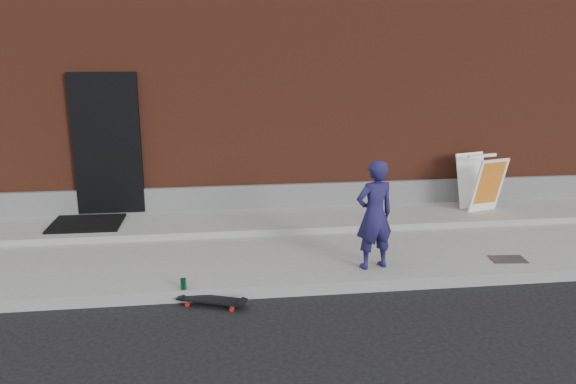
{
  "coord_description": "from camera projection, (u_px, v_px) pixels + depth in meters",
  "views": [
    {
      "loc": [
        -0.86,
        -6.13,
        2.94
      ],
      "look_at": [
        0.02,
        0.8,
        1.09
      ],
      "focal_mm": 35.0,
      "sensor_mm": 36.0,
      "label": 1
    }
  ],
  "objects": [
    {
      "name": "pizza_sign",
      "position": [
        481.0,
        182.0,
        9.31
      ],
      "size": [
        0.72,
        0.79,
        0.93
      ],
      "color": "white",
      "rests_on": "apron"
    },
    {
      "name": "utility_plate",
      "position": [
        508.0,
        259.0,
        7.48
      ],
      "size": [
        0.47,
        0.33,
        0.01
      ],
      "primitive_type": "cube",
      "rotation": [
        0.0,
        0.0,
        -0.08
      ],
      "color": "#535358",
      "rests_on": "sidewalk"
    },
    {
      "name": "soda_can",
      "position": [
        183.0,
        284.0,
        6.57
      ],
      "size": [
        0.08,
        0.08,
        0.13
      ],
      "primitive_type": "cylinder",
      "rotation": [
        0.0,
        0.0,
        0.06
      ],
      "color": "#17743E",
      "rests_on": "sidewalk"
    },
    {
      "name": "skateboard",
      "position": [
        212.0,
        300.0,
        6.49
      ],
      "size": [
        0.8,
        0.46,
        0.09
      ],
      "color": "#AF1611",
      "rests_on": "ground"
    },
    {
      "name": "sidewalk",
      "position": [
        280.0,
        247.0,
        8.16
      ],
      "size": [
        20.0,
        3.0,
        0.15
      ],
      "primitive_type": "cube",
      "color": "gray",
      "rests_on": "ground"
    },
    {
      "name": "child",
      "position": [
        374.0,
        215.0,
        7.06
      ],
      "size": [
        0.58,
        0.45,
        1.41
      ],
      "primitive_type": "imported",
      "rotation": [
        0.0,
        0.0,
        3.39
      ],
      "color": "#1E1A4A",
      "rests_on": "sidewalk"
    },
    {
      "name": "apron",
      "position": [
        274.0,
        220.0,
        8.99
      ],
      "size": [
        20.0,
        1.2,
        0.1
      ],
      "primitive_type": "cube",
      "color": "gray",
      "rests_on": "sidewalk"
    },
    {
      "name": "building",
      "position": [
        253.0,
        64.0,
        12.81
      ],
      "size": [
        20.0,
        8.1,
        5.0
      ],
      "color": "#5C2919",
      "rests_on": "ground"
    },
    {
      "name": "doormat",
      "position": [
        87.0,
        223.0,
        8.63
      ],
      "size": [
        1.07,
        0.87,
        0.03
      ],
      "primitive_type": "cube",
      "rotation": [
        0.0,
        0.0,
        -0.01
      ],
      "color": "black",
      "rests_on": "apron"
    },
    {
      "name": "ground",
      "position": [
        294.0,
        297.0,
        6.74
      ],
      "size": [
        80.0,
        80.0,
        0.0
      ],
      "primitive_type": "plane",
      "color": "black",
      "rests_on": "ground"
    }
  ]
}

